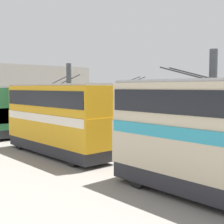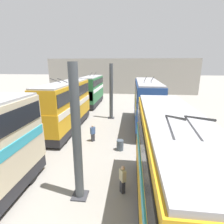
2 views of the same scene
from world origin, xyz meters
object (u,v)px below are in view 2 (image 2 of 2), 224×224
bus_left_far (147,101)px  oil_drum (120,145)px  bus_left_near (170,166)px  bus_right_far (92,89)px  bus_right_mid (66,103)px  person_aisle_midway (93,133)px  person_by_left_row (123,179)px

bus_left_far → oil_drum: bus_left_far is taller
bus_left_near → bus_right_far: bus_left_near is taller
bus_left_near → bus_right_mid: bus_right_mid is taller
bus_left_far → bus_left_near: bearing=180.0°
bus_left_near → bus_right_mid: 13.91m
bus_left_near → oil_drum: 7.50m
person_aisle_midway → oil_drum: (-1.48, -2.63, -0.38)m
bus_right_mid → bus_right_far: bus_right_mid is taller
bus_left_near → bus_left_far: size_ratio=0.91×
oil_drum → person_aisle_midway: bearing=60.6°
bus_left_near → bus_right_far: size_ratio=1.03×
bus_right_mid → bus_right_far: (12.25, 0.00, -0.08)m
bus_right_far → person_by_left_row: size_ratio=5.50×
bus_right_far → person_aisle_midway: (-15.07, -3.47, -1.99)m
bus_left_near → bus_right_mid: size_ratio=0.91×
person_aisle_midway → oil_drum: 3.04m
bus_left_near → bus_left_far: (12.86, 0.00, 0.10)m
bus_right_mid → bus_left_near: bearing=-141.8°
bus_left_near → bus_left_far: 12.86m
bus_left_far → bus_right_far: size_ratio=1.14×
person_aisle_midway → oil_drum: size_ratio=1.78×
bus_left_near → person_by_left_row: bus_left_near is taller
bus_left_far → oil_drum: 7.17m
person_by_left_row → person_aisle_midway: bearing=-95.1°
bus_left_near → person_aisle_midway: size_ratio=5.96×
bus_left_far → person_aisle_midway: bus_left_far is taller
bus_left_near → person_by_left_row: bearing=51.0°
bus_right_far → bus_right_mid: bearing=-180.0°
oil_drum → bus_left_far: bearing=-22.0°
bus_right_far → person_aisle_midway: 15.59m
oil_drum → bus_right_far: bearing=20.2°
bus_left_near → person_by_left_row: (1.65, 2.04, -2.00)m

